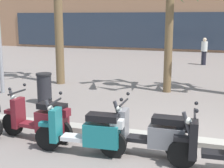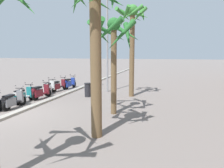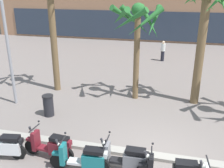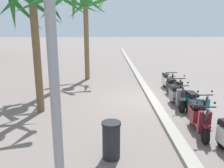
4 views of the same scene
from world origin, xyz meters
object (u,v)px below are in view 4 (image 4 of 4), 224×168
scooter_grey_lead_nearest (176,96)px  scooter_black_gap_after_mid (173,87)px  palm_tree_mid_walkway (50,8)px  litter_bin (111,140)px  palm_tree_near_sign (35,17)px  scooter_white_far_back (168,81)px  scooter_teal_mid_front (195,105)px  scooter_maroon_mid_rear (198,117)px  palm_tree_far_corner (86,15)px

scooter_grey_lead_nearest → scooter_black_gap_after_mid: bearing=-10.6°
scooter_black_gap_after_mid → palm_tree_mid_walkway: (0.88, 5.90, 3.72)m
litter_bin → palm_tree_near_sign: bearing=39.1°
scooter_white_far_back → palm_tree_near_sign: 7.42m
scooter_teal_mid_front → palm_tree_mid_walkway: (3.51, 5.97, 3.70)m
scooter_grey_lead_nearest → scooter_black_gap_after_mid: 1.44m
scooter_white_far_back → palm_tree_near_sign: size_ratio=0.38×
palm_tree_mid_walkway → litter_bin: (-6.23, -2.89, -3.68)m
scooter_teal_mid_front → scooter_white_far_back: 4.03m
palm_tree_mid_walkway → scooter_grey_lead_nearest: bearing=-112.2°
scooter_teal_mid_front → scooter_black_gap_after_mid: bearing=1.5°
palm_tree_near_sign → litter_bin: (-3.34, -2.72, -3.10)m
scooter_teal_mid_front → litter_bin: size_ratio=1.97×
scooter_maroon_mid_rear → litter_bin: (-1.50, 2.71, 0.02)m
palm_tree_far_corner → palm_tree_mid_walkway: bearing=156.2°
scooter_teal_mid_front → litter_bin: 4.11m
scooter_white_far_back → scooter_black_gap_after_mid: bearing=177.0°
litter_bin → palm_tree_mid_walkway: bearing=24.9°
scooter_white_far_back → palm_tree_near_sign: (-3.41, 5.79, 3.15)m
scooter_grey_lead_nearest → palm_tree_near_sign: bearing=96.2°
scooter_teal_mid_front → palm_tree_far_corner: palm_tree_far_corner is taller
scooter_black_gap_after_mid → palm_tree_mid_walkway: size_ratio=0.33×
scooter_maroon_mid_rear → scooter_teal_mid_front: same height
scooter_black_gap_after_mid → scooter_white_far_back: scooter_black_gap_after_mid is taller
scooter_black_gap_after_mid → palm_tree_near_sign: (-2.02, 5.72, 3.14)m
scooter_teal_mid_front → scooter_white_far_back: bearing=-0.0°
scooter_grey_lead_nearest → scooter_maroon_mid_rear: bearing=179.4°
palm_tree_near_sign → litter_bin: palm_tree_near_sign is taller
scooter_maroon_mid_rear → palm_tree_near_sign: 6.53m
scooter_white_far_back → palm_tree_far_corner: bearing=59.7°
scooter_grey_lead_nearest → palm_tree_mid_walkway: bearing=67.8°
scooter_grey_lead_nearest → palm_tree_far_corner: palm_tree_far_corner is taller
scooter_black_gap_after_mid → scooter_white_far_back: (1.39, -0.07, -0.00)m
scooter_maroon_mid_rear → palm_tree_mid_walkway: (4.73, 5.61, 3.70)m
scooter_black_gap_after_mid → litter_bin: bearing=150.7°
scooter_grey_lead_nearest → palm_tree_far_corner: 7.80m
scooter_maroon_mid_rear → scooter_teal_mid_front: (1.22, -0.36, -0.01)m
scooter_maroon_mid_rear → palm_tree_mid_walkway: size_ratio=0.32×
scooter_maroon_mid_rear → palm_tree_near_sign: (1.84, 5.43, 3.12)m
scooter_maroon_mid_rear → litter_bin: size_ratio=1.90×
scooter_black_gap_after_mid → palm_tree_mid_walkway: 7.03m
scooter_teal_mid_front → palm_tree_near_sign: palm_tree_near_sign is taller
palm_tree_far_corner → litter_bin: 10.18m
litter_bin → palm_tree_far_corner: bearing=9.0°
scooter_white_far_back → palm_tree_far_corner: palm_tree_far_corner is taller
scooter_teal_mid_front → palm_tree_mid_walkway: size_ratio=0.33×
scooter_maroon_mid_rear → scooter_black_gap_after_mid: same height
scooter_maroon_mid_rear → scooter_black_gap_after_mid: 3.87m
scooter_grey_lead_nearest → scooter_white_far_back: size_ratio=1.01×
scooter_white_far_back → palm_tree_near_sign: palm_tree_near_sign is taller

